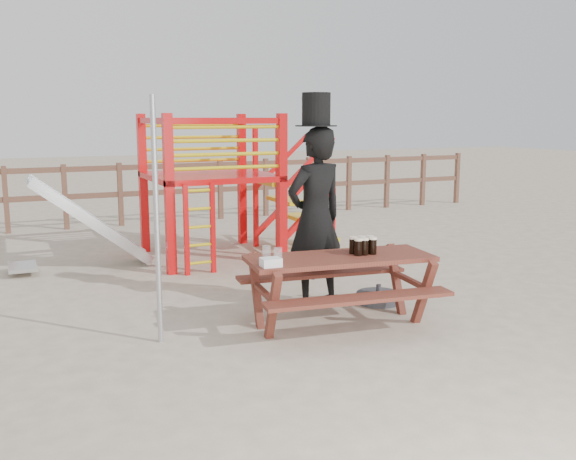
# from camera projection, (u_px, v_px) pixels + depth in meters

# --- Properties ---
(ground) EXTENTS (60.00, 60.00, 0.00)m
(ground) POSITION_uv_depth(u_px,v_px,m) (305.00, 331.00, 6.23)
(ground) COLOR #C1AD96
(ground) RESTS_ON ground
(back_fence) EXTENTS (15.09, 0.09, 1.20)m
(back_fence) POSITION_uv_depth(u_px,v_px,m) (146.00, 186.00, 12.37)
(back_fence) COLOR brown
(back_fence) RESTS_ON ground
(playground_fort) EXTENTS (4.71, 1.84, 2.10)m
(playground_fort) POSITION_uv_depth(u_px,v_px,m) (205.00, 185.00, 9.30)
(playground_fort) COLOR red
(playground_fort) RESTS_ON ground
(picnic_table) EXTENTS (1.96, 1.47, 0.70)m
(picnic_table) POSITION_uv_depth(u_px,v_px,m) (340.00, 282.00, 6.33)
(picnic_table) COLOR brown
(picnic_table) RESTS_ON ground
(man_with_hat) EXTENTS (0.79, 0.60, 2.30)m
(man_with_hat) POSITION_uv_depth(u_px,v_px,m) (315.00, 213.00, 6.89)
(man_with_hat) COLOR black
(man_with_hat) RESTS_ON ground
(metal_pole) EXTENTS (0.05, 0.05, 2.24)m
(metal_pole) POSITION_uv_depth(u_px,v_px,m) (157.00, 222.00, 5.73)
(metal_pole) COLOR #B2B2B7
(metal_pole) RESTS_ON ground
(parasol_base) EXTENTS (0.49, 0.49, 0.21)m
(parasol_base) POSITION_uv_depth(u_px,v_px,m) (378.00, 298.00, 7.17)
(parasol_base) COLOR #36373B
(parasol_base) RESTS_ON ground
(paper_bag) EXTENTS (0.19, 0.15, 0.08)m
(paper_bag) POSITION_uv_depth(u_px,v_px,m) (271.00, 262.00, 5.83)
(paper_bag) COLOR white
(paper_bag) RESTS_ON picnic_table
(stout_pints) EXTENTS (0.26, 0.18, 0.17)m
(stout_pints) POSITION_uv_depth(u_px,v_px,m) (363.00, 245.00, 6.36)
(stout_pints) COLOR black
(stout_pints) RESTS_ON picnic_table
(empty_glasses) EXTENTS (0.14, 0.21, 0.15)m
(empty_glasses) POSITION_uv_depth(u_px,v_px,m) (272.00, 255.00, 5.99)
(empty_glasses) COLOR silver
(empty_glasses) RESTS_ON picnic_table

